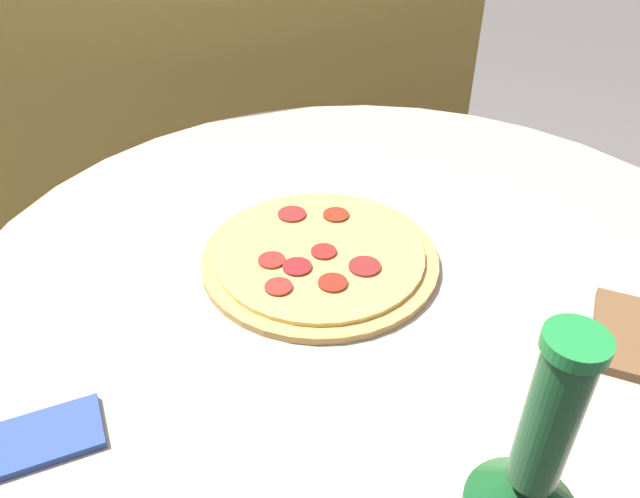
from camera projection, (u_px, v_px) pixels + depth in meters
table at (368, 385)px, 0.91m from camera, size 1.05×1.05×0.77m
fence_panel at (214, 20)px, 1.40m from camera, size 1.40×0.04×1.70m
pizza at (320, 257)px, 0.80m from camera, size 0.30×0.30×0.02m
napkin at (43, 438)px, 0.58m from camera, size 0.11×0.07×0.01m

